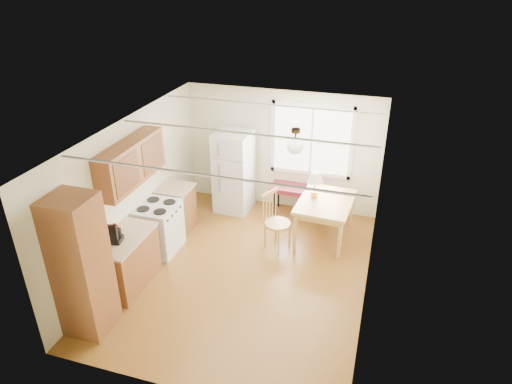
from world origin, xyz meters
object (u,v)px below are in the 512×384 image
at_px(refrigerator, 234,172).
at_px(dining_table, 325,206).
at_px(bench, 303,191).
at_px(chair, 273,215).

distance_m(refrigerator, dining_table, 2.09).
bearing_deg(bench, chair, -101.00).
height_order(dining_table, chair, chair).
bearing_deg(refrigerator, chair, -40.57).
height_order(refrigerator, dining_table, refrigerator).
distance_m(dining_table, chair, 1.00).
relative_size(bench, chair, 1.22).
distance_m(bench, chair, 1.31).
height_order(refrigerator, bench, refrigerator).
distance_m(refrigerator, bench, 1.46).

